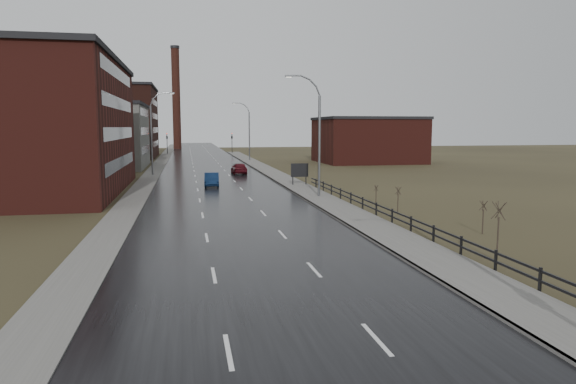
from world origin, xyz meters
name	(u,v)px	position (x,y,z in m)	size (l,w,h in m)	color
road	(212,176)	(0.00, 60.00, 0.03)	(14.00, 300.00, 0.06)	black
sidewalk_right	(320,198)	(8.60, 35.00, 0.09)	(3.20, 180.00, 0.18)	#595651
curb_right	(304,199)	(7.08, 35.00, 0.09)	(0.16, 180.00, 0.18)	slate
sidewalk_left	(150,177)	(-8.20, 60.00, 0.06)	(2.40, 260.00, 0.12)	#595651
warehouse_near	(4,126)	(-20.99, 45.00, 6.76)	(22.44, 28.56, 13.50)	#471914
warehouse_mid	(95,136)	(-17.99, 78.00, 5.26)	(16.32, 20.40, 10.50)	slate
warehouse_far	(94,122)	(-22.99, 108.00, 7.76)	(26.52, 24.48, 15.50)	#331611
building_right	(368,140)	(30.30, 82.00, 4.26)	(18.36, 16.32, 8.50)	#471914
smokestack	(176,97)	(-6.00, 150.00, 15.50)	(2.70, 2.70, 30.70)	#331611
streetlight_right_mid	(316,136)	(8.50, 36.00, 5.84)	(3.36, 0.28, 11.35)	slate
streetlight_left	(154,133)	(-7.70, 62.00, 5.84)	(3.36, 0.28, 11.35)	slate
streetlight_right_far	(248,131)	(8.50, 90.00, 5.84)	(3.36, 0.28, 11.35)	slate
guardrail	(416,224)	(10.30, 18.31, 0.71)	(0.10, 53.05, 1.10)	black
shrub_c	(498,230)	(11.64, 11.93, 1.59)	(0.70, 0.74, 2.98)	#382D23
shrub_d	(483,216)	(14.60, 17.96, 1.12)	(0.50, 0.53, 2.10)	#382D23
shrub_e	(398,199)	(12.45, 26.06, 1.12)	(0.50, 0.53, 2.10)	#382D23
shrub_f	(376,194)	(12.65, 31.21, 0.87)	(0.40, 0.42, 1.64)	#382D23
billboard	(300,171)	(9.10, 45.83, 1.72)	(2.00, 0.17, 2.57)	black
traffic_light_left	(167,135)	(-8.00, 120.00, 4.60)	(0.58, 2.73, 5.30)	black
traffic_light_right	(232,135)	(8.00, 120.00, 4.60)	(0.58, 2.73, 5.30)	black
car_near	(212,180)	(-0.67, 47.28, 0.74)	(1.58, 4.52, 1.49)	#0C1E3E
car_far	(239,169)	(3.86, 61.59, 0.83)	(1.95, 4.85, 1.65)	#480C13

